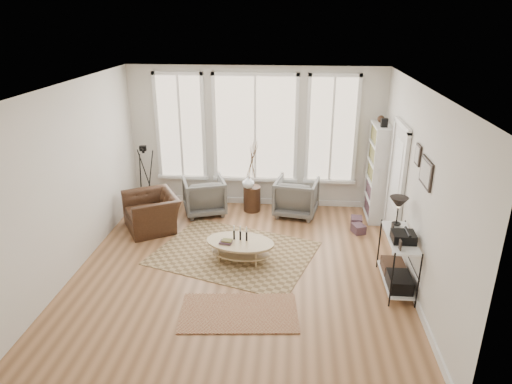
# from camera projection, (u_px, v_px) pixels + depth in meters

# --- Properties ---
(room) EXTENTS (5.50, 5.54, 2.90)m
(room) POSITION_uv_depth(u_px,v_px,m) (241.00, 185.00, 6.86)
(room) COLOR #A5734A
(room) RESTS_ON ground
(bay_window) EXTENTS (4.14, 0.12, 2.24)m
(bay_window) POSITION_uv_depth(u_px,v_px,m) (255.00, 131.00, 9.29)
(bay_window) COLOR #DEBB89
(bay_window) RESTS_ON ground
(door) EXTENTS (0.09, 1.06, 2.22)m
(door) POSITION_uv_depth(u_px,v_px,m) (396.00, 183.00, 7.81)
(door) COLOR silver
(door) RESTS_ON ground
(bookcase) EXTENTS (0.31, 0.85, 2.06)m
(bookcase) POSITION_uv_depth(u_px,v_px,m) (377.00, 172.00, 8.88)
(bookcase) COLOR white
(bookcase) RESTS_ON ground
(low_shelf) EXTENTS (0.38, 1.08, 1.30)m
(low_shelf) POSITION_uv_depth(u_px,v_px,m) (398.00, 256.00, 6.71)
(low_shelf) COLOR white
(low_shelf) RESTS_ON ground
(wall_art) EXTENTS (0.04, 0.88, 0.44)m
(wall_art) POSITION_uv_depth(u_px,v_px,m) (424.00, 168.00, 6.22)
(wall_art) COLOR black
(wall_art) RESTS_ON ground
(rug_main) EXTENTS (3.03, 2.63, 0.01)m
(rug_main) POSITION_uv_depth(u_px,v_px,m) (234.00, 253.00, 7.83)
(rug_main) COLOR brown
(rug_main) RESTS_ON ground
(rug_runner) EXTENTS (1.68, 1.03, 0.01)m
(rug_runner) POSITION_uv_depth(u_px,v_px,m) (239.00, 313.00, 6.26)
(rug_runner) COLOR maroon
(rug_runner) RESTS_ON ground
(coffee_table) EXTENTS (1.23, 0.90, 0.52)m
(coffee_table) POSITION_uv_depth(u_px,v_px,m) (240.00, 246.00, 7.50)
(coffee_table) COLOR tan
(coffee_table) RESTS_ON ground
(armchair_left) EXTENTS (1.03, 1.04, 0.75)m
(armchair_left) POSITION_uv_depth(u_px,v_px,m) (204.00, 196.00, 9.28)
(armchair_left) COLOR slate
(armchair_left) RESTS_ON ground
(armchair_right) EXTENTS (0.96, 0.98, 0.77)m
(armchair_right) POSITION_uv_depth(u_px,v_px,m) (296.00, 197.00, 9.21)
(armchair_right) COLOR slate
(armchair_right) RESTS_ON ground
(side_table) EXTENTS (0.35, 0.35, 1.48)m
(side_table) POSITION_uv_depth(u_px,v_px,m) (252.00, 178.00, 9.27)
(side_table) COLOR #3B2315
(side_table) RESTS_ON ground
(vase) EXTENTS (0.29, 0.29, 0.26)m
(vase) POSITION_uv_depth(u_px,v_px,m) (248.00, 182.00, 9.23)
(vase) COLOR silver
(vase) RESTS_ON side_table
(accent_chair) EXTENTS (1.35, 1.31, 0.67)m
(accent_chair) POSITION_uv_depth(u_px,v_px,m) (152.00, 212.00, 8.63)
(accent_chair) COLOR #3B2315
(accent_chair) RESTS_ON ground
(tripod_camera) EXTENTS (0.48, 0.48, 1.38)m
(tripod_camera) POSITION_uv_depth(u_px,v_px,m) (146.00, 181.00, 9.36)
(tripod_camera) COLOR black
(tripod_camera) RESTS_ON ground
(book_stack_near) EXTENTS (0.23, 0.28, 0.17)m
(book_stack_near) POSITION_uv_depth(u_px,v_px,m) (356.00, 221.00, 8.82)
(book_stack_near) COLOR brown
(book_stack_near) RESTS_ON ground
(book_stack_far) EXTENTS (0.28, 0.31, 0.16)m
(book_stack_far) POSITION_uv_depth(u_px,v_px,m) (358.00, 229.00, 8.53)
(book_stack_far) COLOR brown
(book_stack_far) RESTS_ON ground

